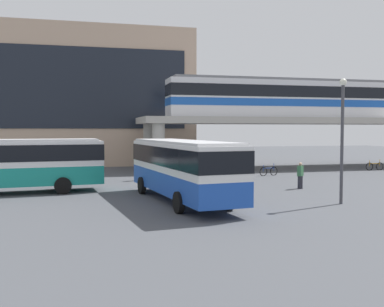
{
  "coord_description": "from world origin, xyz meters",
  "views": [
    {
      "loc": [
        -5.11,
        -22.85,
        3.81
      ],
      "look_at": [
        1.98,
        6.08,
        2.2
      ],
      "focal_mm": 42.04,
      "sensor_mm": 36.0,
      "label": 1
    }
  ],
  "objects_px": {
    "bicycle_blue": "(269,171)",
    "pedestrian_at_kerb": "(138,171)",
    "bicycle_orange": "(375,166)",
    "pedestrian_by_bike_rack": "(300,176)",
    "train": "(280,98)",
    "bicycle_green": "(230,171)",
    "station_building": "(68,99)",
    "bus_main": "(182,164)",
    "bus_secondary": "(7,160)"
  },
  "relations": [
    {
      "from": "bicycle_blue",
      "to": "pedestrian_at_kerb",
      "type": "height_order",
      "value": "pedestrian_at_kerb"
    },
    {
      "from": "bicycle_orange",
      "to": "pedestrian_by_bike_rack",
      "type": "bearing_deg",
      "value": -141.46
    },
    {
      "from": "train",
      "to": "pedestrian_at_kerb",
      "type": "xyz_separation_m",
      "value": [
        -15.1,
        -7.99,
        -6.17
      ]
    },
    {
      "from": "train",
      "to": "pedestrian_at_kerb",
      "type": "distance_m",
      "value": 18.16
    },
    {
      "from": "pedestrian_by_bike_rack",
      "to": "pedestrian_at_kerb",
      "type": "height_order",
      "value": "pedestrian_by_bike_rack"
    },
    {
      "from": "train",
      "to": "bicycle_green",
      "type": "height_order",
      "value": "train"
    },
    {
      "from": "station_building",
      "to": "train",
      "type": "relative_size",
      "value": 1.17
    },
    {
      "from": "station_building",
      "to": "train",
      "type": "bearing_deg",
      "value": -27.65
    },
    {
      "from": "bus_main",
      "to": "bicycle_orange",
      "type": "bearing_deg",
      "value": 32.29
    },
    {
      "from": "pedestrian_by_bike_rack",
      "to": "bicycle_orange",
      "type": "bearing_deg",
      "value": 38.54
    },
    {
      "from": "bicycle_blue",
      "to": "pedestrian_at_kerb",
      "type": "bearing_deg",
      "value": -174.23
    },
    {
      "from": "bus_main",
      "to": "station_building",
      "type": "bearing_deg",
      "value": 102.71
    },
    {
      "from": "station_building",
      "to": "pedestrian_by_bike_rack",
      "type": "height_order",
      "value": "station_building"
    },
    {
      "from": "station_building",
      "to": "bicycle_orange",
      "type": "distance_m",
      "value": 32.63
    },
    {
      "from": "bus_main",
      "to": "pedestrian_by_bike_rack",
      "type": "height_order",
      "value": "bus_main"
    },
    {
      "from": "bicycle_orange",
      "to": "pedestrian_by_bike_rack",
      "type": "distance_m",
      "value": 16.52
    },
    {
      "from": "bicycle_orange",
      "to": "pedestrian_at_kerb",
      "type": "height_order",
      "value": "pedestrian_at_kerb"
    },
    {
      "from": "station_building",
      "to": "train",
      "type": "distance_m",
      "value": 23.16
    },
    {
      "from": "bicycle_blue",
      "to": "train",
      "type": "bearing_deg",
      "value": 58.8
    },
    {
      "from": "train",
      "to": "bus_main",
      "type": "xyz_separation_m",
      "value": [
        -13.99,
        -18.19,
        -4.91
      ]
    },
    {
      "from": "bicycle_orange",
      "to": "bicycle_green",
      "type": "height_order",
      "value": "same"
    },
    {
      "from": "pedestrian_by_bike_rack",
      "to": "bus_secondary",
      "type": "bearing_deg",
      "value": 173.67
    },
    {
      "from": "pedestrian_by_bike_rack",
      "to": "pedestrian_at_kerb",
      "type": "xyz_separation_m",
      "value": [
        -9.6,
        6.96,
        -0.06
      ]
    },
    {
      "from": "pedestrian_at_kerb",
      "to": "bicycle_blue",
      "type": "bearing_deg",
      "value": 5.77
    },
    {
      "from": "bicycle_blue",
      "to": "pedestrian_by_bike_rack",
      "type": "height_order",
      "value": "pedestrian_by_bike_rack"
    },
    {
      "from": "bus_secondary",
      "to": "bicycle_blue",
      "type": "xyz_separation_m",
      "value": [
        19.22,
        6.08,
        -1.63
      ]
    },
    {
      "from": "bicycle_green",
      "to": "bus_secondary",
      "type": "bearing_deg",
      "value": -155.69
    },
    {
      "from": "bus_secondary",
      "to": "bicycle_green",
      "type": "relative_size",
      "value": 6.3
    },
    {
      "from": "bicycle_green",
      "to": "train",
      "type": "bearing_deg",
      "value": 38.28
    },
    {
      "from": "bus_secondary",
      "to": "pedestrian_by_bike_rack",
      "type": "distance_m",
      "value": 18.04
    },
    {
      "from": "bus_main",
      "to": "bicycle_green",
      "type": "bearing_deg",
      "value": 61.33
    },
    {
      "from": "train",
      "to": "pedestrian_by_bike_rack",
      "type": "bearing_deg",
      "value": -110.19
    },
    {
      "from": "train",
      "to": "pedestrian_by_bike_rack",
      "type": "xyz_separation_m",
      "value": [
        -5.5,
        -14.95,
        -6.1
      ]
    },
    {
      "from": "train",
      "to": "bus_main",
      "type": "height_order",
      "value": "train"
    },
    {
      "from": "bicycle_green",
      "to": "pedestrian_at_kerb",
      "type": "distance_m",
      "value": 8.34
    },
    {
      "from": "station_building",
      "to": "bicycle_green",
      "type": "bearing_deg",
      "value": -50.68
    },
    {
      "from": "bicycle_green",
      "to": "bicycle_blue",
      "type": "bearing_deg",
      "value": -23.36
    },
    {
      "from": "bus_main",
      "to": "pedestrian_by_bike_rack",
      "type": "bearing_deg",
      "value": 20.88
    },
    {
      "from": "station_building",
      "to": "bicycle_green",
      "type": "xyz_separation_m",
      "value": [
        13.4,
        -16.36,
        -6.85
      ]
    },
    {
      "from": "station_building",
      "to": "bicycle_blue",
      "type": "xyz_separation_m",
      "value": [
        16.34,
        -17.63,
        -6.85
      ]
    },
    {
      "from": "station_building",
      "to": "bicycle_blue",
      "type": "height_order",
      "value": "station_building"
    },
    {
      "from": "bicycle_green",
      "to": "pedestrian_by_bike_rack",
      "type": "relative_size",
      "value": 1.05
    },
    {
      "from": "bicycle_green",
      "to": "station_building",
      "type": "bearing_deg",
      "value": 129.32
    },
    {
      "from": "bus_secondary",
      "to": "bicycle_blue",
      "type": "relative_size",
      "value": 6.4
    },
    {
      "from": "bus_main",
      "to": "train",
      "type": "bearing_deg",
      "value": 52.44
    },
    {
      "from": "pedestrian_by_bike_rack",
      "to": "bus_main",
      "type": "bearing_deg",
      "value": -159.12
    },
    {
      "from": "station_building",
      "to": "pedestrian_at_kerb",
      "type": "xyz_separation_m",
      "value": [
        5.42,
        -18.73,
        -6.47
      ]
    },
    {
      "from": "station_building",
      "to": "pedestrian_by_bike_rack",
      "type": "relative_size",
      "value": 15.63
    },
    {
      "from": "bicycle_green",
      "to": "pedestrian_at_kerb",
      "type": "xyz_separation_m",
      "value": [
        -7.99,
        -2.38,
        0.37
      ]
    },
    {
      "from": "bicycle_green",
      "to": "pedestrian_at_kerb",
      "type": "bearing_deg",
      "value": -163.44
    }
  ]
}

